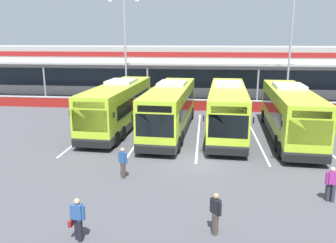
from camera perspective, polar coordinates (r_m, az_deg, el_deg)
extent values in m
plane|color=#4C4C51|center=(20.27, 4.74, -6.58)|extent=(200.00, 200.00, 0.00)
cube|color=#B7B7B2|center=(46.19, 5.85, 8.44)|extent=(70.00, 10.00, 5.50)
cube|color=#19232D|center=(41.25, 5.75, 7.16)|extent=(66.00, 0.08, 2.20)
cube|color=maroon|center=(41.01, 5.85, 11.12)|extent=(68.00, 0.08, 0.60)
cube|color=beige|center=(39.60, 5.79, 9.65)|extent=(67.00, 3.00, 0.24)
cube|color=gray|center=(46.01, 5.94, 12.16)|extent=(70.00, 10.00, 0.50)
cylinder|color=#999999|center=(43.05, -20.07, 6.41)|extent=(0.20, 0.20, 4.20)
cylinder|color=#999999|center=(39.18, -3.48, 6.56)|extent=(0.20, 0.20, 4.20)
cylinder|color=#999999|center=(39.04, 14.87, 6.10)|extent=(0.20, 0.20, 4.20)
cube|color=maroon|center=(34.13, 5.51, 2.71)|extent=(60.00, 0.36, 1.00)
cube|color=#B2B2B2|center=(34.03, 5.53, 3.62)|extent=(60.00, 0.40, 0.10)
cube|color=#B7DB2D|center=(27.14, -8.31, 2.77)|extent=(3.16, 12.11, 3.19)
cube|color=#333333|center=(27.42, -8.22, 0.07)|extent=(3.18, 12.14, 0.56)
cube|color=black|center=(27.47, -8.08, 3.43)|extent=(3.07, 9.72, 0.96)
cube|color=black|center=(21.65, -13.03, 0.12)|extent=(2.31, 0.22, 1.40)
cube|color=black|center=(21.43, -13.19, 2.71)|extent=(2.05, 0.18, 0.40)
cube|color=silver|center=(27.81, -7.82, 6.67)|extent=(2.19, 2.90, 0.28)
cube|color=black|center=(21.95, -12.93, -3.76)|extent=(2.45, 0.29, 0.44)
cube|color=black|center=(21.39, -9.12, 1.10)|extent=(0.09, 0.12, 0.36)
cube|color=black|center=(22.47, -16.18, 1.33)|extent=(0.09, 0.12, 0.36)
cylinder|color=black|center=(31.46, -3.64, 1.83)|extent=(0.37, 1.06, 1.04)
cylinder|color=black|center=(32.07, -7.81, 1.96)|extent=(0.37, 1.06, 1.04)
cylinder|color=black|center=(24.14, -7.76, -1.99)|extent=(0.37, 1.06, 1.04)
cylinder|color=black|center=(24.93, -13.02, -1.71)|extent=(0.37, 1.06, 1.04)
cylinder|color=black|center=(22.86, -8.78, -2.93)|extent=(0.37, 1.06, 1.04)
cylinder|color=black|center=(23.69, -14.29, -2.60)|extent=(0.37, 1.06, 1.04)
cube|color=#B7DB2D|center=(25.70, 0.40, 2.29)|extent=(3.16, 12.11, 3.19)
cube|color=#333333|center=(26.00, 0.39, -0.55)|extent=(3.18, 12.14, 0.56)
cube|color=black|center=(26.04, 0.53, 2.99)|extent=(3.07, 9.72, 0.96)
cube|color=black|center=(19.96, -2.25, -0.69)|extent=(2.31, 0.22, 1.40)
cube|color=black|center=(19.72, -2.28, 2.12)|extent=(2.05, 0.18, 0.40)
cube|color=silver|center=(26.39, 0.74, 6.41)|extent=(2.19, 2.90, 0.28)
cube|color=black|center=(20.29, -2.27, -4.87)|extent=(2.45, 0.29, 0.44)
cube|color=black|center=(19.98, 2.03, 0.36)|extent=(0.09, 0.12, 0.36)
cube|color=black|center=(20.54, -6.05, 0.67)|extent=(0.09, 0.12, 0.36)
cylinder|color=black|center=(30.31, 3.97, 1.37)|extent=(0.37, 1.06, 1.04)
cylinder|color=black|center=(30.62, -0.48, 1.53)|extent=(0.37, 1.06, 1.04)
cylinder|color=black|center=(22.80, 2.11, -2.82)|extent=(0.37, 1.06, 1.04)
cylinder|color=black|center=(23.20, -3.76, -2.54)|extent=(0.37, 1.06, 1.04)
cylinder|color=black|center=(21.47, 1.64, -3.88)|extent=(0.37, 1.06, 1.04)
cylinder|color=black|center=(21.90, -4.58, -3.56)|extent=(0.37, 1.06, 1.04)
cube|color=#B7DB2D|center=(25.86, 9.95, 2.15)|extent=(3.16, 12.11, 3.19)
cube|color=#333333|center=(26.15, 9.83, -0.67)|extent=(3.18, 12.14, 0.56)
cube|color=black|center=(26.20, 9.97, 2.85)|extent=(3.07, 9.72, 0.96)
cube|color=black|center=(20.02, 10.08, -0.85)|extent=(2.31, 0.22, 1.40)
cube|color=black|center=(19.79, 10.20, 1.95)|extent=(2.05, 0.18, 0.40)
cube|color=silver|center=(26.56, 10.09, 6.25)|extent=(2.19, 2.90, 0.28)
cube|color=black|center=(20.35, 9.90, -5.01)|extent=(2.45, 0.29, 0.44)
cube|color=black|center=(20.36, 14.20, 0.20)|extent=(0.09, 0.12, 0.36)
cube|color=black|center=(20.31, 6.00, 0.52)|extent=(0.09, 0.12, 0.36)
cylinder|color=black|center=(30.68, 12.02, 1.24)|extent=(0.37, 1.06, 1.04)
cylinder|color=black|center=(30.65, 7.55, 1.42)|extent=(0.37, 1.06, 1.04)
cylinder|color=black|center=(23.13, 12.82, -2.92)|extent=(0.37, 1.06, 1.04)
cylinder|color=black|center=(23.09, 6.89, -2.69)|extent=(0.37, 1.06, 1.04)
cylinder|color=black|center=(21.80, 13.02, -3.97)|extent=(0.37, 1.06, 1.04)
cylinder|color=black|center=(21.76, 6.72, -3.73)|extent=(0.37, 1.06, 1.04)
cube|color=#B7DB2D|center=(25.75, 19.79, 1.49)|extent=(3.16, 12.11, 3.19)
cube|color=#333333|center=(26.04, 19.55, -1.34)|extent=(3.18, 12.14, 0.56)
cube|color=black|center=(26.08, 19.68, 2.19)|extent=(3.07, 9.72, 0.96)
cube|color=black|center=(20.05, 22.75, -1.71)|extent=(2.31, 0.22, 1.40)
cube|color=black|center=(19.82, 23.03, 1.07)|extent=(2.05, 0.18, 0.40)
cube|color=silver|center=(26.43, 19.72, 5.62)|extent=(2.19, 2.90, 0.28)
cube|color=black|center=(20.38, 22.43, -5.86)|extent=(2.45, 0.29, 0.44)
cube|color=black|center=(20.01, 18.57, -0.35)|extent=(0.09, 0.12, 0.36)
cylinder|color=black|center=(30.68, 20.29, 0.68)|extent=(0.37, 1.06, 1.04)
cylinder|color=black|center=(30.30, 15.85, 0.86)|extent=(0.37, 1.06, 1.04)
cylinder|color=black|center=(23.32, 23.76, -3.64)|extent=(0.37, 1.06, 1.04)
cylinder|color=black|center=(22.82, 17.94, -3.49)|extent=(0.37, 1.06, 1.04)
cylinder|color=black|center=(22.03, 24.63, -4.72)|extent=(0.37, 1.06, 1.04)
cylinder|color=black|center=(21.50, 18.47, -4.59)|extent=(0.37, 1.06, 1.04)
cube|color=silver|center=(27.43, -12.68, -1.39)|extent=(0.14, 13.00, 0.01)
cube|color=silver|center=(26.38, -4.01, -1.69)|extent=(0.14, 13.00, 0.01)
cube|color=silver|center=(25.97, 5.15, -1.96)|extent=(0.14, 13.00, 0.01)
cube|color=silver|center=(26.24, 14.36, -2.18)|extent=(0.14, 13.00, 0.01)
cube|color=silver|center=(27.16, 23.17, -2.35)|extent=(0.14, 13.00, 0.01)
cube|color=black|center=(13.17, -15.01, -16.94)|extent=(0.15, 0.19, 0.84)
cube|color=black|center=(13.01, -14.57, -17.31)|extent=(0.15, 0.19, 0.84)
cube|color=#2D5693|center=(12.75, -14.99, -14.42)|extent=(0.35, 0.24, 0.56)
cube|color=#2D5693|center=(12.85, -15.90, -14.39)|extent=(0.10, 0.11, 0.54)
cube|color=#2D5693|center=(12.67, -14.05, -14.68)|extent=(0.10, 0.11, 0.54)
sphere|color=tan|center=(12.57, -15.10, -12.85)|extent=(0.22, 0.22, 0.22)
cube|color=maroon|center=(13.12, -16.01, -16.08)|extent=(0.14, 0.29, 0.22)
cylinder|color=maroon|center=(13.03, -16.06, -15.40)|extent=(0.02, 0.02, 0.16)
cube|color=#4C4238|center=(13.25, 7.89, -16.36)|extent=(0.23, 0.22, 0.84)
cube|color=#4C4238|center=(13.08, 7.96, -16.80)|extent=(0.23, 0.22, 0.84)
cube|color=black|center=(12.82, 8.03, -13.88)|extent=(0.39, 0.40, 0.56)
cube|color=black|center=(12.98, 7.36, -13.63)|extent=(0.13, 0.13, 0.54)
cube|color=black|center=(12.69, 8.71, -14.35)|extent=(0.13, 0.13, 0.54)
sphere|color=tan|center=(12.65, 8.09, -12.31)|extent=(0.22, 0.22, 0.22)
cube|color=#33333D|center=(16.91, 25.26, -10.66)|extent=(0.17, 0.20, 0.84)
cube|color=#33333D|center=(16.90, 25.94, -10.76)|extent=(0.17, 0.20, 0.84)
cube|color=#A32D89|center=(16.64, 25.85, -8.51)|extent=(0.37, 0.28, 0.56)
cube|color=#A32D89|center=(16.55, 25.17, -8.67)|extent=(0.11, 0.11, 0.54)
sphere|color=#DBB293|center=(16.51, 26.00, -7.25)|extent=(0.22, 0.22, 0.22)
cube|color=#4C4238|center=(17.96, -7.61, -7.96)|extent=(0.21, 0.23, 0.84)
cube|color=#4C4238|center=(17.78, -7.49, -8.19)|extent=(0.21, 0.23, 0.84)
cube|color=#2D5693|center=(17.63, -7.63, -5.96)|extent=(0.40, 0.36, 0.56)
cube|color=#2D5693|center=(17.78, -8.15, -5.90)|extent=(0.13, 0.13, 0.54)
cube|color=#2D5693|center=(17.49, -7.09, -6.20)|extent=(0.13, 0.13, 0.54)
sphere|color=tan|center=(17.50, -7.67, -4.76)|extent=(0.22, 0.22, 0.22)
cylinder|color=#9E9EA3|center=(36.52, -7.17, 11.31)|extent=(0.20, 0.20, 11.00)
cylinder|color=#9E9EA3|center=(36.68, -7.44, 19.68)|extent=(2.80, 0.10, 0.10)
cube|color=silver|center=(37.02, -9.67, 19.40)|extent=(0.44, 0.28, 0.20)
cube|color=silver|center=(36.38, -5.16, 19.63)|extent=(0.44, 0.28, 0.20)
cylinder|color=#9E9EA3|center=(36.05, 19.80, 10.58)|extent=(0.20, 0.20, 11.00)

